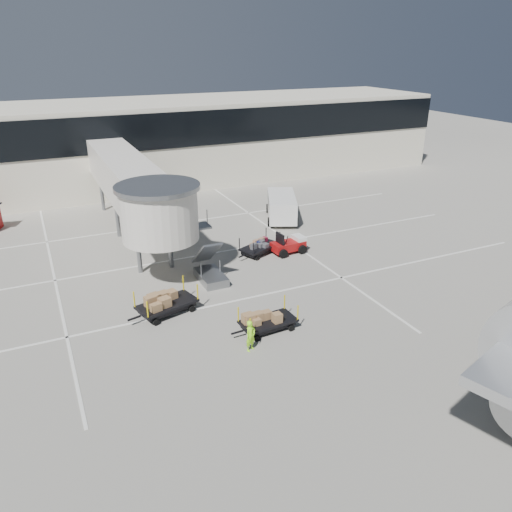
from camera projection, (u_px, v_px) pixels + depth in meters
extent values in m
plane|color=#A8A396|center=(268.00, 313.00, 26.61)|extent=(140.00, 140.00, 0.00)
cube|color=silver|center=(253.00, 297.00, 28.27)|extent=(40.00, 0.15, 0.02)
cube|color=silver|center=(210.00, 254.00, 34.11)|extent=(40.00, 0.15, 0.02)
cube|color=silver|center=(180.00, 223.00, 39.95)|extent=(40.00, 0.15, 0.02)
cube|color=silver|center=(281.00, 236.00, 37.26)|extent=(0.15, 30.00, 0.02)
cube|color=silver|center=(54.00, 274.00, 31.08)|extent=(0.15, 30.00, 0.02)
cube|color=beige|center=(137.00, 143.00, 50.06)|extent=(64.00, 12.00, 8.00)
cube|color=black|center=(150.00, 132.00, 44.23)|extent=(64.00, 0.12, 3.20)
cube|color=silver|center=(127.00, 178.00, 35.88)|extent=(3.00, 18.00, 2.80)
cylinder|color=silver|center=(159.00, 214.00, 28.38)|extent=(4.40, 4.40, 3.00)
cylinder|color=gray|center=(157.00, 187.00, 27.75)|extent=(4.80, 4.80, 0.25)
cylinder|color=gray|center=(139.00, 251.00, 30.78)|extent=(0.28, 0.28, 2.90)
cylinder|color=gray|center=(170.00, 246.00, 31.55)|extent=(0.28, 0.28, 2.90)
cylinder|color=gray|center=(117.00, 218.00, 36.62)|extent=(0.28, 0.28, 2.90)
cylinder|color=gray|center=(144.00, 214.00, 37.39)|extent=(0.28, 0.28, 2.90)
cylinder|color=gray|center=(102.00, 194.00, 42.46)|extent=(0.28, 0.28, 2.90)
cylinder|color=gray|center=(126.00, 191.00, 43.23)|extent=(0.28, 0.28, 2.90)
cube|color=gray|center=(211.00, 277.00, 30.14)|extent=(1.40, 2.60, 0.50)
cube|color=gray|center=(207.00, 253.00, 30.11)|extent=(1.20, 2.60, 2.06)
cube|color=gray|center=(198.00, 226.00, 30.78)|extent=(1.40, 1.20, 0.12)
cube|color=maroon|center=(288.00, 246.00, 34.06)|extent=(2.37, 1.26, 0.57)
cube|color=white|center=(299.00, 238.00, 34.29)|extent=(0.74, 1.10, 0.33)
cube|color=black|center=(280.00, 239.00, 33.54)|extent=(0.18, 0.96, 0.86)
cylinder|color=black|center=(283.00, 254.00, 33.31)|extent=(0.63, 0.28, 0.61)
cylinder|color=black|center=(274.00, 248.00, 34.31)|extent=(0.63, 0.28, 0.61)
cylinder|color=black|center=(302.00, 250.00, 33.99)|extent=(0.63, 0.28, 0.61)
cylinder|color=black|center=(293.00, 244.00, 34.99)|extent=(0.63, 0.28, 0.61)
cube|color=black|center=(260.00, 247.00, 33.92)|extent=(3.13, 2.38, 0.11)
cube|color=black|center=(260.00, 249.00, 33.99)|extent=(2.79, 2.08, 0.23)
cube|color=black|center=(242.00, 256.00, 32.80)|extent=(0.63, 0.32, 0.07)
cylinder|color=black|center=(257.00, 258.00, 33.01)|extent=(0.34, 0.24, 0.32)
cylinder|color=black|center=(243.00, 253.00, 33.79)|extent=(0.34, 0.24, 0.32)
cylinder|color=black|center=(276.00, 250.00, 34.34)|extent=(0.34, 0.24, 0.32)
cylinder|color=black|center=(263.00, 245.00, 35.12)|extent=(0.34, 0.24, 0.32)
cylinder|color=black|center=(253.00, 249.00, 32.45)|extent=(0.07, 0.07, 0.84)
cylinder|color=black|center=(239.00, 244.00, 33.24)|extent=(0.07, 0.07, 0.84)
cylinder|color=black|center=(280.00, 238.00, 34.28)|extent=(0.07, 0.07, 0.84)
cylinder|color=black|center=(266.00, 233.00, 35.07)|extent=(0.07, 0.07, 0.84)
cube|color=maroon|center=(255.00, 244.00, 33.79)|extent=(0.50, 0.39, 0.33)
cube|color=maroon|center=(263.00, 239.00, 34.60)|extent=(0.56, 0.49, 0.30)
cube|color=#49494E|center=(259.00, 247.00, 33.39)|extent=(0.49, 0.45, 0.27)
cube|color=#171D49|center=(266.00, 243.00, 34.05)|extent=(0.54, 0.49, 0.25)
cube|color=#171D49|center=(260.00, 243.00, 34.08)|extent=(0.46, 0.43, 0.25)
cube|color=#49494E|center=(266.00, 241.00, 34.20)|extent=(0.57, 0.43, 0.33)
cube|color=maroon|center=(253.00, 244.00, 33.73)|extent=(0.56, 0.49, 0.31)
cube|color=#171D49|center=(268.00, 243.00, 34.11)|extent=(0.45, 0.37, 0.24)
cube|color=#171D49|center=(260.00, 241.00, 34.38)|extent=(0.45, 0.47, 0.32)
cube|color=#171D49|center=(254.00, 245.00, 33.65)|extent=(0.47, 0.43, 0.34)
cube|color=#987053|center=(249.00, 245.00, 33.48)|extent=(0.52, 0.48, 0.37)
cube|color=black|center=(268.00, 321.00, 24.85)|extent=(2.88, 1.57, 0.11)
cube|color=black|center=(268.00, 324.00, 24.91)|extent=(2.58, 1.35, 0.23)
cube|color=black|center=(237.00, 332.00, 24.14)|extent=(0.65, 0.12, 0.07)
cylinder|color=black|center=(257.00, 338.00, 24.05)|extent=(0.32, 0.15, 0.32)
cylinder|color=black|center=(245.00, 326.00, 25.06)|extent=(0.32, 0.15, 0.32)
cylinder|color=black|center=(291.00, 328.00, 24.91)|extent=(0.32, 0.15, 0.32)
cylinder|color=black|center=(278.00, 317.00, 25.92)|extent=(0.32, 0.15, 0.32)
cylinder|color=yellow|center=(250.00, 326.00, 23.58)|extent=(0.07, 0.07, 0.84)
cylinder|color=yellow|center=(238.00, 315.00, 24.60)|extent=(0.07, 0.07, 0.84)
cylinder|color=yellow|center=(298.00, 313.00, 24.76)|extent=(0.07, 0.07, 0.84)
cylinder|color=yellow|center=(285.00, 302.00, 25.78)|extent=(0.07, 0.07, 0.84)
cube|color=olive|center=(261.00, 313.00, 25.06)|extent=(0.48, 0.41, 0.39)
cube|color=olive|center=(255.00, 315.00, 24.83)|extent=(0.49, 0.42, 0.45)
cube|color=olive|center=(251.00, 318.00, 24.60)|extent=(0.45, 0.38, 0.42)
cube|color=olive|center=(270.00, 318.00, 24.60)|extent=(0.42, 0.37, 0.42)
cube|color=olive|center=(264.00, 322.00, 24.27)|extent=(0.55, 0.53, 0.43)
cube|color=olive|center=(256.00, 325.00, 24.01)|extent=(0.62, 0.42, 0.39)
cube|color=black|center=(167.00, 304.00, 26.37)|extent=(3.41, 2.32, 0.12)
cube|color=black|center=(167.00, 307.00, 26.45)|extent=(3.05, 2.01, 0.26)
cube|color=black|center=(134.00, 318.00, 25.30)|extent=(0.72, 0.27, 0.08)
cylinder|color=black|center=(156.00, 322.00, 25.39)|extent=(0.38, 0.23, 0.35)
cylinder|color=black|center=(143.00, 312.00, 26.38)|extent=(0.38, 0.23, 0.35)
cylinder|color=black|center=(192.00, 309.00, 26.68)|extent=(0.38, 0.23, 0.35)
cylinder|color=black|center=(178.00, 299.00, 27.67)|extent=(0.38, 0.23, 0.35)
cylinder|color=yellow|center=(147.00, 310.00, 24.81)|extent=(0.07, 0.07, 0.93)
cylinder|color=yellow|center=(134.00, 300.00, 25.80)|extent=(0.07, 0.07, 0.93)
cylinder|color=yellow|center=(198.00, 292.00, 26.58)|extent=(0.07, 0.07, 0.93)
cylinder|color=yellow|center=(183.00, 283.00, 27.57)|extent=(0.07, 0.07, 0.93)
cube|color=olive|center=(179.00, 296.00, 26.61)|extent=(0.77, 0.69, 0.46)
cube|color=olive|center=(156.00, 300.00, 26.14)|extent=(0.69, 0.52, 0.42)
cube|color=olive|center=(184.00, 295.00, 26.79)|extent=(0.70, 0.68, 0.38)
cube|color=olive|center=(147.00, 306.00, 25.63)|extent=(0.66, 0.59, 0.41)
cube|color=olive|center=(160.00, 306.00, 25.58)|extent=(0.68, 0.61, 0.40)
cube|color=olive|center=(179.00, 297.00, 26.42)|extent=(0.74, 0.63, 0.48)
cube|color=olive|center=(175.00, 299.00, 26.30)|extent=(0.73, 0.59, 0.42)
imported|color=#95F619|center=(251.00, 336.00, 23.12)|extent=(0.67, 0.58, 1.55)
cube|color=white|center=(282.00, 206.00, 40.34)|extent=(4.08, 5.65, 1.69)
cube|color=white|center=(280.00, 201.00, 42.63)|extent=(2.09, 1.37, 0.98)
cube|color=black|center=(282.00, 200.00, 40.37)|extent=(3.30, 3.87, 0.68)
cylinder|color=black|center=(269.00, 222.00, 39.03)|extent=(0.54, 0.78, 0.74)
cylinder|color=black|center=(296.00, 222.00, 39.06)|extent=(0.54, 0.78, 0.74)
cylinder|color=black|center=(268.00, 208.00, 42.24)|extent=(0.54, 0.78, 0.74)
cylinder|color=black|center=(292.00, 208.00, 42.27)|extent=(0.54, 0.78, 0.74)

